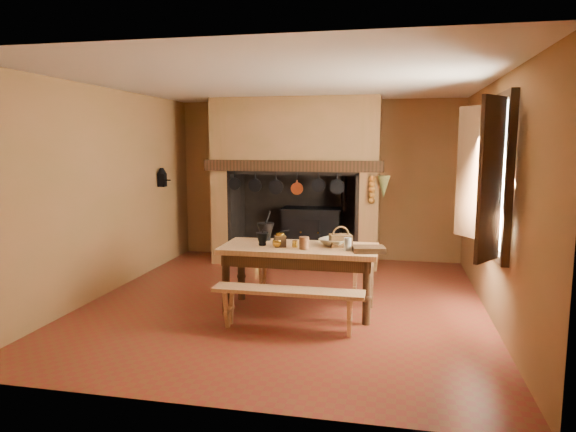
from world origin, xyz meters
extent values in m
plane|color=maroon|center=(0.00, 0.00, 0.00)|extent=(5.50, 5.50, 0.00)
plane|color=silver|center=(0.00, 0.00, 2.80)|extent=(5.50, 5.50, 0.00)
cube|color=#92603A|center=(0.00, 2.75, 1.40)|extent=(5.00, 0.02, 2.80)
cube|color=#92603A|center=(-2.50, 0.00, 1.40)|extent=(0.02, 5.50, 2.80)
cube|color=#92603A|center=(2.50, 0.00, 1.40)|extent=(0.02, 5.50, 2.80)
cube|color=#92603A|center=(0.00, -2.75, 1.40)|extent=(5.00, 0.02, 2.80)
cube|color=#92603A|center=(-1.55, 2.30, 1.40)|extent=(0.30, 0.90, 2.80)
cube|color=#92603A|center=(0.95, 2.30, 1.40)|extent=(0.30, 0.90, 2.80)
cube|color=#92603A|center=(-0.30, 2.30, 2.20)|extent=(2.20, 0.90, 1.20)
cube|color=black|center=(-0.30, 1.90, 1.69)|extent=(2.95, 0.22, 0.18)
cube|color=black|center=(-0.30, 2.72, 0.80)|extent=(2.20, 0.06, 1.60)
cube|color=black|center=(-0.30, 2.30, 0.01)|extent=(2.20, 0.90, 0.02)
cube|color=black|center=(-0.05, 2.45, 0.45)|extent=(1.00, 0.50, 0.90)
cube|color=black|center=(-0.05, 2.43, 0.92)|extent=(1.04, 0.54, 0.04)
cube|color=black|center=(-0.05, 2.19, 0.55)|extent=(0.35, 0.02, 0.45)
cylinder|color=black|center=(0.50, 2.45, 1.25)|extent=(0.10, 0.10, 0.70)
cylinder|color=gold|center=(-0.20, 2.17, 0.55)|extent=(0.03, 0.03, 0.03)
cylinder|color=gold|center=(0.10, 2.17, 0.55)|extent=(0.03, 0.03, 0.03)
cylinder|color=gold|center=(-1.05, 2.30, 0.10)|extent=(0.40, 0.40, 0.20)
cylinder|color=gold|center=(-1.00, 2.05, 0.09)|extent=(0.34, 0.34, 0.18)
cube|color=black|center=(-1.25, 2.40, 0.08)|extent=(0.18, 0.18, 0.16)
cone|color=brown|center=(1.18, 1.79, 1.38)|extent=(0.20, 0.20, 0.35)
cube|color=white|center=(2.48, -0.40, 1.70)|extent=(0.02, 1.00, 1.60)
cube|color=#311C0F|center=(2.45, -0.40, 2.54)|extent=(0.08, 1.16, 0.08)
cube|color=#311C0F|center=(2.45, -0.40, 0.86)|extent=(0.08, 1.16, 0.08)
cube|color=#311C0F|center=(2.25, -1.08, 1.70)|extent=(0.29, 0.39, 1.60)
cube|color=#311C0F|center=(2.25, 0.28, 1.70)|extent=(0.29, 0.39, 1.60)
cube|color=black|center=(-2.42, 1.55, 1.45)|extent=(0.12, 0.12, 0.22)
cone|color=black|center=(-2.42, 1.55, 1.60)|extent=(0.16, 0.16, 0.10)
cylinder|color=black|center=(-2.33, 1.55, 1.45)|extent=(0.12, 0.02, 0.02)
cube|color=tan|center=(0.23, -0.31, 0.78)|extent=(1.88, 0.84, 0.06)
cube|color=#311C0F|center=(0.23, -0.31, 0.68)|extent=(1.76, 0.71, 0.15)
cylinder|color=#311C0F|center=(-0.60, -0.62, 0.38)|extent=(0.09, 0.09, 0.75)
cylinder|color=#311C0F|center=(1.07, -0.62, 0.38)|extent=(0.09, 0.09, 0.75)
cylinder|color=#311C0F|center=(-0.60, 0.01, 0.38)|extent=(0.09, 0.09, 0.75)
cylinder|color=#311C0F|center=(1.07, 0.01, 0.38)|extent=(0.09, 0.09, 0.75)
cube|color=tan|center=(0.23, -0.99, 0.45)|extent=(1.67, 0.29, 0.04)
cube|color=tan|center=(0.23, 0.35, 0.42)|extent=(1.56, 0.27, 0.04)
cylinder|color=black|center=(-0.26, -0.02, 0.84)|extent=(0.13, 0.13, 0.04)
cone|color=black|center=(-0.26, -0.02, 0.95)|extent=(0.22, 0.22, 0.18)
cylinder|color=black|center=(-0.23, -0.02, 1.11)|extent=(0.09, 0.04, 0.18)
cylinder|color=black|center=(-0.22, -0.35, 0.83)|extent=(0.09, 0.09, 0.03)
cone|color=black|center=(-0.22, -0.35, 0.91)|extent=(0.16, 0.16, 0.13)
cylinder|color=black|center=(-0.20, -0.35, 1.02)|extent=(0.06, 0.03, 0.13)
cube|color=#311C0F|center=(0.01, -0.39, 0.88)|extent=(0.17, 0.17, 0.13)
cylinder|color=gold|center=(0.01, -0.39, 0.97)|extent=(0.10, 0.10, 0.03)
cylinder|color=black|center=(0.07, -0.39, 1.01)|extent=(0.11, 0.06, 0.04)
cylinder|color=gold|center=(0.19, -0.38, 0.85)|extent=(0.08, 0.08, 0.08)
cylinder|color=gold|center=(0.69, -0.16, 0.86)|extent=(0.09, 0.09, 0.08)
imported|color=tan|center=(0.66, -0.19, 0.86)|extent=(0.48, 0.48, 0.09)
cylinder|color=#4F311D|center=(0.32, -0.47, 0.89)|extent=(0.15, 0.15, 0.15)
cylinder|color=beige|center=(0.83, -0.44, 0.89)|extent=(0.11, 0.11, 0.15)
cube|color=#553419|center=(0.73, -0.23, 0.89)|extent=(0.30, 0.26, 0.15)
torus|color=#553419|center=(0.73, -0.23, 0.96)|extent=(0.20, 0.08, 0.21)
cube|color=#311C0F|center=(1.08, -0.48, 0.85)|extent=(0.40, 0.32, 0.06)
imported|color=gold|center=(-0.02, -0.43, 0.86)|extent=(0.12, 0.12, 0.09)
camera|label=1|loc=(1.34, -6.32, 2.05)|focal=32.00mm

